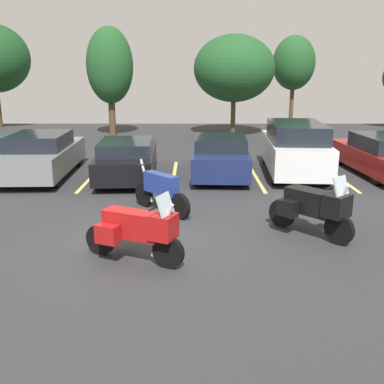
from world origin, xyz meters
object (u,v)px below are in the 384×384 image
car_white (295,148)px  car_black (127,158)px  motorcycle_third (161,190)px  car_red (382,155)px  motorcycle_touring (136,229)px  motorcycle_second (314,206)px  car_navy (220,155)px  car_grey (43,155)px

car_white → car_black: bearing=-174.9°
motorcycle_third → car_red: car_red is taller
car_red → car_white: bearing=179.7°
car_red → car_black: bearing=-176.8°
car_white → car_red: bearing=-0.3°
motorcycle_third → car_white: (4.42, 4.41, 0.32)m
motorcycle_touring → car_red: (7.76, 7.52, 0.03)m
motorcycle_second → car_red: (4.03, 6.16, -0.00)m
car_black → car_navy: car_navy is taller
car_black → car_navy: bearing=7.8°
car_black → car_red: (8.91, 0.51, 0.03)m
motorcycle_touring → car_navy: motorcycle_touring is taller
car_navy → car_red: car_red is taller
motorcycle_third → car_red: size_ratio=0.33×
car_grey → car_navy: bearing=2.6°
car_black → car_white: 5.85m
motorcycle_touring → car_red: motorcycle_touring is taller
motorcycle_second → car_black: size_ratio=0.34×
car_grey → car_navy: 6.15m
car_white → car_red: size_ratio=1.01×
motorcycle_third → car_white: size_ratio=0.33×
car_black → motorcycle_third: bearing=-70.2°
motorcycle_third → motorcycle_touring: bearing=-94.4°
car_navy → motorcycle_touring: bearing=-105.3°
motorcycle_second → car_red: bearing=56.8°
motorcycle_touring → car_navy: (2.04, 7.46, 0.02)m
motorcycle_second → car_navy: motorcycle_second is taller
motorcycle_third → car_navy: size_ratio=0.34×
car_grey → car_red: (11.86, 0.35, -0.06)m
car_grey → motorcycle_third: bearing=-43.0°
car_red → car_navy: bearing=-179.3°
car_navy → car_white: (2.62, 0.08, 0.24)m
motorcycle_touring → car_red: bearing=44.1°
motorcycle_third → car_navy: 4.69m
motorcycle_touring → car_white: car_white is taller
motorcycle_second → car_white: (0.94, 6.17, 0.23)m
motorcycle_touring → car_white: (4.66, 7.54, 0.26)m
motorcycle_second → car_white: 6.25m
car_navy → car_red: bearing=0.7°
car_navy → car_white: size_ratio=0.97×
motorcycle_touring → motorcycle_second: size_ratio=1.21×
motorcycle_third → car_grey: 5.94m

